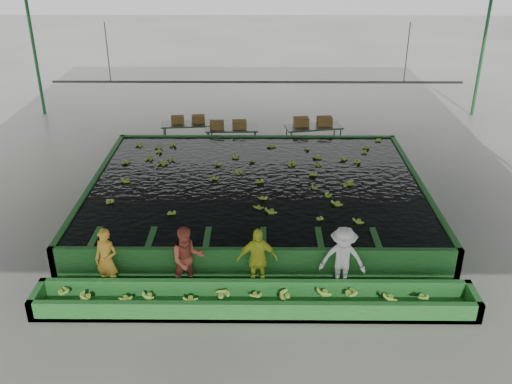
{
  "coord_description": "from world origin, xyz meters",
  "views": [
    {
      "loc": [
        0.11,
        -14.14,
        8.06
      ],
      "look_at": [
        0.0,
        0.5,
        1.0
      ],
      "focal_mm": 40.0,
      "sensor_mm": 36.0,
      "label": 1
    }
  ],
  "objects_px": {
    "box_stack_right": "(313,125)",
    "worker_d": "(343,260)",
    "worker_a": "(107,260)",
    "packing_table_left": "(188,134)",
    "box_stack_mid": "(228,128)",
    "box_stack_left": "(188,123)",
    "worker_b": "(187,259)",
    "flotation_tank": "(256,194)",
    "packing_table_mid": "(232,139)",
    "sorting_trough": "(255,300)",
    "worker_c": "(257,260)",
    "packing_table_right": "(313,138)"
  },
  "relations": [
    {
      "from": "flotation_tank",
      "to": "box_stack_mid",
      "type": "distance_m",
      "value": 4.88
    },
    {
      "from": "worker_b",
      "to": "packing_table_right",
      "type": "relative_size",
      "value": 0.78
    },
    {
      "from": "sorting_trough",
      "to": "worker_a",
      "type": "relative_size",
      "value": 6.25
    },
    {
      "from": "box_stack_right",
      "to": "worker_d",
      "type": "bearing_deg",
      "value": -90.34
    },
    {
      "from": "packing_table_left",
      "to": "box_stack_mid",
      "type": "xyz_separation_m",
      "value": [
        1.59,
        -0.55,
        0.44
      ]
    },
    {
      "from": "worker_d",
      "to": "worker_b",
      "type": "bearing_deg",
      "value": -172.65
    },
    {
      "from": "sorting_trough",
      "to": "packing_table_mid",
      "type": "relative_size",
      "value": 5.08
    },
    {
      "from": "packing_table_left",
      "to": "packing_table_mid",
      "type": "relative_size",
      "value": 1.02
    },
    {
      "from": "worker_d",
      "to": "packing_table_right",
      "type": "height_order",
      "value": "worker_d"
    },
    {
      "from": "packing_table_mid",
      "to": "box_stack_right",
      "type": "bearing_deg",
      "value": 2.47
    },
    {
      "from": "sorting_trough",
      "to": "box_stack_left",
      "type": "distance_m",
      "value": 10.8
    },
    {
      "from": "box_stack_left",
      "to": "packing_table_right",
      "type": "bearing_deg",
      "value": -5.98
    },
    {
      "from": "box_stack_left",
      "to": "box_stack_right",
      "type": "xyz_separation_m",
      "value": [
        4.78,
        -0.41,
        0.05
      ]
    },
    {
      "from": "packing_table_left",
      "to": "box_stack_mid",
      "type": "bearing_deg",
      "value": -18.99
    },
    {
      "from": "worker_b",
      "to": "flotation_tank",
      "type": "bearing_deg",
      "value": 50.18
    },
    {
      "from": "packing_table_right",
      "to": "box_stack_left",
      "type": "distance_m",
      "value": 4.86
    },
    {
      "from": "packing_table_right",
      "to": "box_stack_right",
      "type": "bearing_deg",
      "value": 105.74
    },
    {
      "from": "packing_table_mid",
      "to": "box_stack_right",
      "type": "distance_m",
      "value": 3.12
    },
    {
      "from": "worker_a",
      "to": "packing_table_right",
      "type": "relative_size",
      "value": 0.75
    },
    {
      "from": "worker_a",
      "to": "worker_b",
      "type": "relative_size",
      "value": 0.96
    },
    {
      "from": "box_stack_right",
      "to": "worker_b",
      "type": "bearing_deg",
      "value": -111.84
    },
    {
      "from": "worker_d",
      "to": "box_stack_right",
      "type": "relative_size",
      "value": 1.16
    },
    {
      "from": "packing_table_left",
      "to": "box_stack_right",
      "type": "distance_m",
      "value": 4.83
    },
    {
      "from": "sorting_trough",
      "to": "box_stack_right",
      "type": "xyz_separation_m",
      "value": [
        2.11,
        10.03,
        0.72
      ]
    },
    {
      "from": "box_stack_mid",
      "to": "box_stack_right",
      "type": "relative_size",
      "value": 0.95
    },
    {
      "from": "worker_a",
      "to": "box_stack_mid",
      "type": "bearing_deg",
      "value": 92.41
    },
    {
      "from": "packing_table_mid",
      "to": "box_stack_mid",
      "type": "xyz_separation_m",
      "value": [
        -0.13,
        -0.06,
        0.45
      ]
    },
    {
      "from": "worker_c",
      "to": "packing_table_left",
      "type": "bearing_deg",
      "value": 99.85
    },
    {
      "from": "worker_c",
      "to": "worker_d",
      "type": "height_order",
      "value": "worker_d"
    },
    {
      "from": "flotation_tank",
      "to": "worker_b",
      "type": "xyz_separation_m",
      "value": [
        -1.59,
        -4.3,
        0.38
      ]
    },
    {
      "from": "worker_a",
      "to": "box_stack_left",
      "type": "bearing_deg",
      "value": 102.45
    },
    {
      "from": "flotation_tank",
      "to": "worker_b",
      "type": "distance_m",
      "value": 4.6
    },
    {
      "from": "flotation_tank",
      "to": "packing_table_right",
      "type": "bearing_deg",
      "value": 66.18
    },
    {
      "from": "worker_a",
      "to": "box_stack_mid",
      "type": "height_order",
      "value": "worker_a"
    },
    {
      "from": "box_stack_mid",
      "to": "packing_table_left",
      "type": "bearing_deg",
      "value": 161.01
    },
    {
      "from": "sorting_trough",
      "to": "packing_table_mid",
      "type": "height_order",
      "value": "packing_table_mid"
    },
    {
      "from": "packing_table_right",
      "to": "box_stack_right",
      "type": "xyz_separation_m",
      "value": [
        -0.03,
        0.09,
        0.48
      ]
    },
    {
      "from": "flotation_tank",
      "to": "worker_d",
      "type": "bearing_deg",
      "value": -64.45
    },
    {
      "from": "worker_c",
      "to": "packing_table_mid",
      "type": "xyz_separation_m",
      "value": [
        -1.01,
        9.09,
        -0.37
      ]
    },
    {
      "from": "packing_table_mid",
      "to": "packing_table_right",
      "type": "relative_size",
      "value": 0.93
    },
    {
      "from": "box_stack_right",
      "to": "packing_table_right",
      "type": "bearing_deg",
      "value": -74.26
    },
    {
      "from": "worker_b",
      "to": "packing_table_left",
      "type": "xyz_separation_m",
      "value": [
        -1.09,
        9.58,
        -0.38
      ]
    },
    {
      "from": "flotation_tank",
      "to": "packing_table_mid",
      "type": "relative_size",
      "value": 5.08
    },
    {
      "from": "sorting_trough",
      "to": "worker_b",
      "type": "bearing_deg",
      "value": 153.25
    },
    {
      "from": "worker_a",
      "to": "box_stack_right",
      "type": "relative_size",
      "value": 1.1
    },
    {
      "from": "worker_c",
      "to": "box_stack_mid",
      "type": "height_order",
      "value": "worker_c"
    },
    {
      "from": "packing_table_mid",
      "to": "box_stack_mid",
      "type": "bearing_deg",
      "value": -154.81
    },
    {
      "from": "worker_c",
      "to": "packing_table_mid",
      "type": "distance_m",
      "value": 9.16
    },
    {
      "from": "packing_table_left",
      "to": "box_stack_left",
      "type": "distance_m",
      "value": 0.46
    },
    {
      "from": "sorting_trough",
      "to": "box_stack_right",
      "type": "relative_size",
      "value": 6.89
    }
  ]
}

